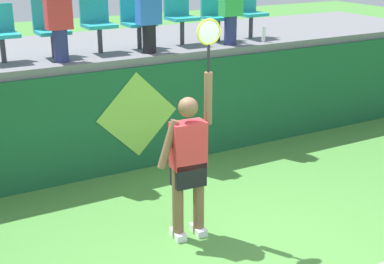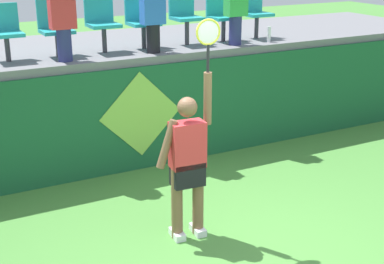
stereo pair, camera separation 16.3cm
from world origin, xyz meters
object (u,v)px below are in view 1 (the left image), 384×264
at_px(stadium_chair_1, 0,30).
at_px(spectator_1, 59,18).
at_px(stadium_chair_2, 51,25).
at_px(stadium_chair_3, 97,20).
at_px(water_bottle, 264,34).
at_px(spectator_0, 231,7).
at_px(stadium_chair_6, 216,12).
at_px(stadium_chair_4, 137,18).
at_px(stadium_chair_5, 180,14).
at_px(spectator_2, 149,15).
at_px(tennis_player, 189,160).
at_px(stadium_chair_7, 249,8).

xyz_separation_m(stadium_chair_1, spectator_1, (0.70, -0.42, 0.16)).
height_order(stadium_chair_2, stadium_chair_3, stadium_chair_3).
xyz_separation_m(water_bottle, spectator_0, (-0.63, 0.04, 0.46)).
bearing_deg(stadium_chair_6, stadium_chair_4, 179.89).
relative_size(stadium_chair_2, stadium_chair_5, 0.98).
distance_m(stadium_chair_4, spectator_0, 1.49).
bearing_deg(stadium_chair_2, spectator_2, -17.96).
xyz_separation_m(stadium_chair_6, spectator_2, (-1.42, -0.43, 0.09)).
xyz_separation_m(tennis_player, water_bottle, (2.73, 2.37, 0.86)).
xyz_separation_m(stadium_chair_3, stadium_chair_7, (2.71, 0.01, 0.02)).
bearing_deg(stadium_chair_1, spectator_0, -7.19).
xyz_separation_m(water_bottle, stadium_chair_7, (0.03, 0.49, 0.36)).
height_order(tennis_player, stadium_chair_4, stadium_chair_4).
relative_size(stadium_chair_1, stadium_chair_2, 0.94).
relative_size(stadium_chair_4, stadium_chair_6, 1.03).
height_order(stadium_chair_7, spectator_2, spectator_2).
bearing_deg(tennis_player, stadium_chair_1, 115.22).
height_order(stadium_chair_4, spectator_0, spectator_0).
distance_m(stadium_chair_5, spectator_1, 2.12).
xyz_separation_m(stadium_chair_1, stadium_chair_3, (1.39, 0.00, 0.04)).
distance_m(tennis_player, stadium_chair_7, 4.16).
bearing_deg(spectator_0, stadium_chair_5, 147.18).
bearing_deg(spectator_1, stadium_chair_5, 11.54).
height_order(stadium_chair_4, spectator_2, spectator_2).
relative_size(stadium_chair_6, stadium_chair_7, 0.94).
bearing_deg(spectator_2, spectator_0, -0.44).
bearing_deg(stadium_chair_1, spectator_1, -31.18).
height_order(tennis_player, spectator_1, spectator_1).
xyz_separation_m(tennis_player, stadium_chair_6, (2.11, 2.85, 1.19)).
bearing_deg(stadium_chair_5, spectator_1, -168.46).
xyz_separation_m(stadium_chair_6, spectator_1, (-2.75, -0.43, 0.13)).
relative_size(water_bottle, spectator_1, 0.23).
distance_m(water_bottle, stadium_chair_7, 0.61).
distance_m(spectator_0, spectator_1, 2.75).
relative_size(stadium_chair_2, spectator_1, 0.73).
bearing_deg(stadium_chair_1, spectator_2, -11.82).
distance_m(stadium_chair_3, spectator_2, 0.77).
xyz_separation_m(tennis_player, stadium_chair_7, (2.76, 2.86, 1.22)).
height_order(tennis_player, stadium_chair_6, stadium_chair_6).
distance_m(stadium_chair_3, stadium_chair_6, 2.05).
distance_m(water_bottle, spectator_0, 0.78).
height_order(tennis_player, stadium_chair_5, stadium_chair_5).
bearing_deg(stadium_chair_7, stadium_chair_3, -179.88).
xyz_separation_m(stadium_chair_2, stadium_chair_4, (1.33, 0.00, 0.03)).
relative_size(tennis_player, stadium_chair_7, 2.79).
height_order(stadium_chair_6, spectator_2, spectator_2).
height_order(tennis_player, stadium_chair_7, stadium_chair_7).
height_order(stadium_chair_4, stadium_chair_7, stadium_chair_7).
bearing_deg(spectator_0, stadium_chair_4, 162.67).
bearing_deg(stadium_chair_1, water_bottle, -6.69).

